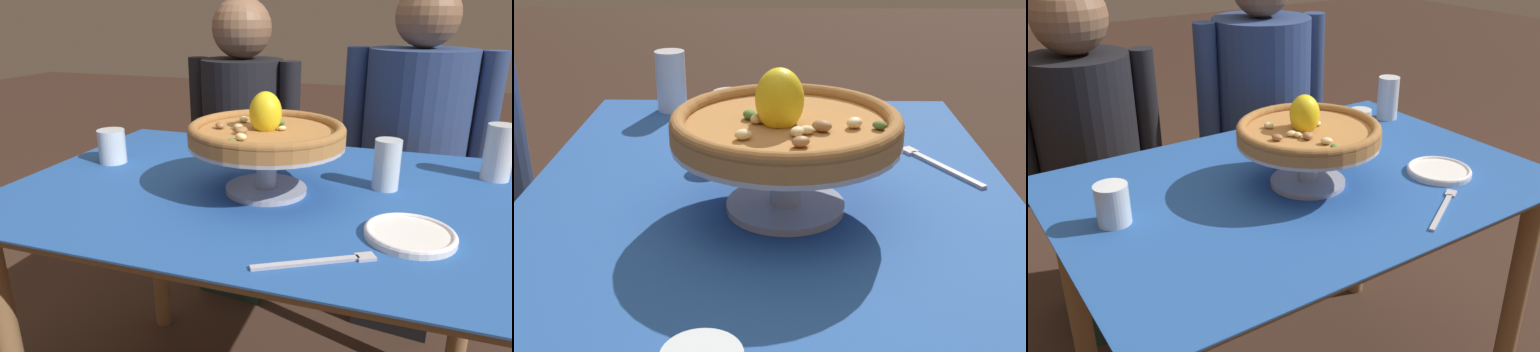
# 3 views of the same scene
# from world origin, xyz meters

# --- Properties ---
(dining_table) EXTENTS (1.21, 0.83, 0.76)m
(dining_table) POSITION_xyz_m (0.00, 0.00, 0.64)
(dining_table) COLOR olive
(dining_table) RESTS_ON ground
(pizza_stand) EXTENTS (0.35, 0.35, 0.12)m
(pizza_stand) POSITION_xyz_m (0.01, -0.03, 0.84)
(pizza_stand) COLOR #B7B7C1
(pizza_stand) RESTS_ON dining_table
(pizza) EXTENTS (0.35, 0.35, 0.11)m
(pizza) POSITION_xyz_m (0.00, -0.03, 0.90)
(pizza) COLOR #AD753D
(pizza) RESTS_ON pizza_stand
(water_glass_side_right) EXTENTS (0.06, 0.06, 0.12)m
(water_glass_side_right) POSITION_xyz_m (0.27, 0.08, 0.81)
(water_glass_side_right) COLOR silver
(water_glass_side_right) RESTS_ON dining_table
(water_glass_side_left) EXTENTS (0.07, 0.07, 0.09)m
(water_glass_side_left) POSITION_xyz_m (-0.46, 0.05, 0.80)
(water_glass_side_left) COLOR silver
(water_glass_side_left) RESTS_ON dining_table
(water_glass_back_right) EXTENTS (0.07, 0.07, 0.14)m
(water_glass_back_right) POSITION_xyz_m (0.52, 0.24, 0.82)
(water_glass_back_right) COLOR white
(water_glass_back_right) RESTS_ON dining_table
(side_plate) EXTENTS (0.17, 0.17, 0.02)m
(side_plate) POSITION_xyz_m (0.33, -0.17, 0.76)
(side_plate) COLOR white
(side_plate) RESTS_ON dining_table
(dinner_fork) EXTENTS (0.20, 0.12, 0.01)m
(dinner_fork) POSITION_xyz_m (0.19, -0.31, 0.76)
(dinner_fork) COLOR #B7B7C1
(dinner_fork) RESTS_ON dining_table
(diner_left) EXTENTS (0.48, 0.36, 1.21)m
(diner_left) POSITION_xyz_m (-0.33, 0.73, 0.58)
(diner_left) COLOR #1E3833
(diner_left) RESTS_ON ground
(diner_right) EXTENTS (0.52, 0.40, 1.25)m
(diner_right) POSITION_xyz_m (0.33, 0.70, 0.62)
(diner_right) COLOR black
(diner_right) RESTS_ON ground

